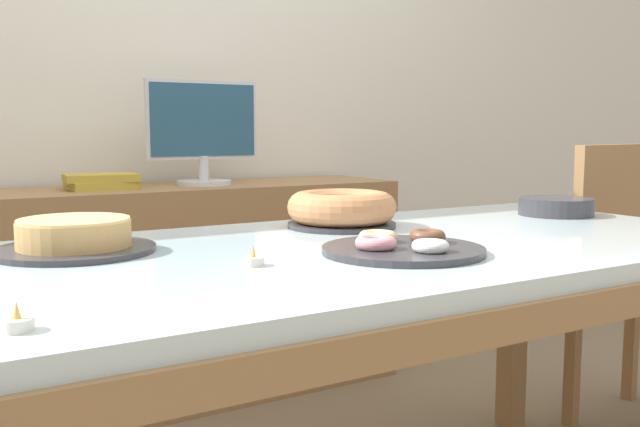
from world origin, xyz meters
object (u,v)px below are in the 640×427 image
(book_stack, at_px, (101,181))
(tealight_centre, at_px, (17,323))
(cake_chocolate_round, at_px, (75,238))
(cake_golden_bundt, at_px, (342,209))
(computer_monitor, at_px, (203,133))
(plate_stack, at_px, (556,206))
(tealight_left_edge, at_px, (253,260))
(pastry_platter, at_px, (402,247))
(chair, at_px, (640,271))

(book_stack, relative_size, tealight_centre, 6.35)
(cake_chocolate_round, relative_size, cake_golden_bundt, 1.15)
(computer_monitor, xyz_separation_m, cake_golden_bundt, (-0.03, -0.96, -0.19))
(book_stack, distance_m, plate_stack, 1.47)
(book_stack, bearing_deg, computer_monitor, -0.21)
(tealight_left_edge, bearing_deg, plate_stack, 12.45)
(cake_chocolate_round, bearing_deg, tealight_centre, -109.22)
(cake_chocolate_round, relative_size, pastry_platter, 0.98)
(tealight_centre, bearing_deg, computer_monitor, 60.47)
(computer_monitor, xyz_separation_m, book_stack, (-0.37, 0.00, -0.16))
(computer_monitor, distance_m, pastry_platter, 1.37)
(tealight_left_edge, relative_size, tealight_centre, 1.00)
(pastry_platter, height_order, plate_stack, plate_stack)
(computer_monitor, distance_m, cake_golden_bundt, 0.98)
(tealight_centre, bearing_deg, plate_stack, 17.20)
(book_stack, distance_m, cake_chocolate_round, 1.05)
(cake_chocolate_round, bearing_deg, book_stack, 72.72)
(cake_chocolate_round, height_order, plate_stack, cake_chocolate_round)
(chair, xyz_separation_m, cake_chocolate_round, (-1.81, 0.01, 0.25))
(cake_golden_bundt, bearing_deg, pastry_platter, -105.62)
(computer_monitor, xyz_separation_m, cake_chocolate_round, (-0.68, -1.00, -0.20))
(cake_golden_bundt, bearing_deg, tealight_left_edge, -140.27)
(computer_monitor, height_order, cake_chocolate_round, computer_monitor)
(pastry_platter, distance_m, tealight_left_edge, 0.31)
(chair, relative_size, pastry_platter, 2.92)
(cake_golden_bundt, distance_m, plate_stack, 0.67)
(cake_chocolate_round, distance_m, tealight_left_edge, 0.39)
(cake_golden_bundt, xyz_separation_m, plate_stack, (0.66, -0.11, -0.02))
(computer_monitor, relative_size, book_stack, 1.67)
(chair, distance_m, cake_golden_bundt, 1.19)
(chair, relative_size, computer_monitor, 2.22)
(computer_monitor, distance_m, tealight_left_edge, 1.40)
(computer_monitor, xyz_separation_m, tealight_centre, (-0.87, -1.54, -0.22))
(computer_monitor, bearing_deg, chair, -41.85)
(tealight_centre, bearing_deg, cake_golden_bundt, 34.20)
(cake_golden_bundt, xyz_separation_m, tealight_centre, (-0.85, -0.57, -0.03))
(cake_chocolate_round, height_order, cake_golden_bundt, cake_golden_bundt)
(tealight_centre, bearing_deg, cake_chocolate_round, 70.78)
(cake_chocolate_round, xyz_separation_m, pastry_platter, (0.55, -0.35, -0.02))
(book_stack, distance_m, tealight_centre, 1.62)
(chair, relative_size, book_stack, 3.70)
(book_stack, height_order, pastry_platter, book_stack)
(book_stack, distance_m, pastry_platter, 1.37)
(cake_chocolate_round, xyz_separation_m, plate_stack, (1.32, -0.07, -0.01))
(computer_monitor, bearing_deg, tealight_left_edge, -108.63)
(cake_golden_bundt, distance_m, tealight_left_edge, 0.54)
(tealight_left_edge, bearing_deg, pastry_platter, -6.91)
(computer_monitor, bearing_deg, pastry_platter, -95.61)
(pastry_platter, relative_size, plate_stack, 1.53)
(chair, distance_m, book_stack, 1.84)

